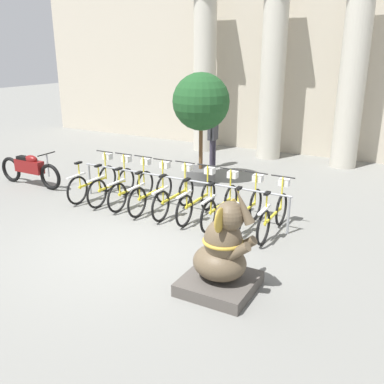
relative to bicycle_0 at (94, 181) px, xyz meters
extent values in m
plane|color=slate|center=(2.30, -1.82, -0.40)|extent=(60.00, 60.00, 0.00)
cube|color=#BCB29E|center=(2.30, 6.78, 2.60)|extent=(20.00, 0.20, 6.00)
cylinder|color=#BCB7A8|center=(-0.05, 5.78, 2.10)|extent=(0.75, 0.75, 5.00)
cylinder|color=#BCB7A8|center=(2.30, 5.78, 2.10)|extent=(0.75, 0.75, 5.00)
cylinder|color=#BCB7A8|center=(4.65, 5.78, 2.10)|extent=(0.75, 0.75, 5.00)
cylinder|color=gray|center=(-0.25, 0.13, -0.03)|extent=(0.05, 0.05, 0.75)
cylinder|color=gray|center=(4.66, 0.13, -0.03)|extent=(0.05, 0.05, 0.75)
cylinder|color=gray|center=(2.21, 0.13, 0.35)|extent=(5.01, 0.04, 0.04)
torus|color=black|center=(0.00, 0.48, -0.07)|extent=(0.05, 0.66, 0.66)
torus|color=black|center=(0.00, -0.56, -0.07)|extent=(0.05, 0.66, 0.66)
cube|color=yellow|center=(0.00, -0.04, -0.02)|extent=(0.04, 0.94, 0.04)
cube|color=silver|center=(0.00, -0.56, 0.27)|extent=(0.06, 0.55, 0.03)
cylinder|color=yellow|center=(0.00, -0.46, 0.23)|extent=(0.03, 0.03, 0.60)
cube|color=black|center=(0.00, -0.46, 0.55)|extent=(0.08, 0.18, 0.04)
cylinder|color=yellow|center=(0.00, 0.44, 0.27)|extent=(0.03, 0.03, 0.69)
cylinder|color=black|center=(0.00, 0.44, 0.62)|extent=(0.48, 0.03, 0.03)
cube|color=silver|center=(0.00, 0.54, 0.48)|extent=(0.20, 0.16, 0.14)
torus|color=black|center=(0.55, 0.51, -0.07)|extent=(0.05, 0.66, 0.66)
torus|color=black|center=(0.55, -0.54, -0.07)|extent=(0.05, 0.66, 0.66)
cube|color=yellow|center=(0.55, -0.02, -0.02)|extent=(0.04, 0.94, 0.04)
cube|color=silver|center=(0.55, -0.54, 0.27)|extent=(0.06, 0.55, 0.03)
cylinder|color=yellow|center=(0.55, -0.44, 0.23)|extent=(0.03, 0.03, 0.60)
cube|color=black|center=(0.55, -0.44, 0.55)|extent=(0.08, 0.18, 0.04)
cylinder|color=yellow|center=(0.55, 0.47, 0.27)|extent=(0.03, 0.03, 0.69)
cylinder|color=black|center=(0.55, 0.47, 0.62)|extent=(0.48, 0.03, 0.03)
cube|color=silver|center=(0.55, 0.57, 0.48)|extent=(0.20, 0.16, 0.14)
torus|color=black|center=(1.10, 0.52, -0.07)|extent=(0.05, 0.66, 0.66)
torus|color=black|center=(1.10, -0.53, -0.07)|extent=(0.05, 0.66, 0.66)
cube|color=yellow|center=(1.10, 0.00, -0.02)|extent=(0.04, 0.94, 0.04)
cube|color=silver|center=(1.10, -0.53, 0.27)|extent=(0.06, 0.55, 0.03)
cylinder|color=yellow|center=(1.10, -0.43, 0.23)|extent=(0.03, 0.03, 0.60)
cube|color=black|center=(1.10, -0.43, 0.55)|extent=(0.08, 0.18, 0.04)
cylinder|color=yellow|center=(1.10, 0.48, 0.27)|extent=(0.03, 0.03, 0.69)
cylinder|color=black|center=(1.10, 0.48, 0.62)|extent=(0.48, 0.03, 0.03)
cube|color=silver|center=(1.10, 0.58, 0.48)|extent=(0.20, 0.16, 0.14)
torus|color=black|center=(1.65, 0.48, -0.07)|extent=(0.05, 0.66, 0.66)
torus|color=black|center=(1.65, -0.57, -0.07)|extent=(0.05, 0.66, 0.66)
cube|color=yellow|center=(1.65, -0.04, -0.02)|extent=(0.04, 0.94, 0.04)
cube|color=silver|center=(1.65, -0.57, 0.27)|extent=(0.06, 0.55, 0.03)
cylinder|color=yellow|center=(1.65, -0.47, 0.23)|extent=(0.03, 0.03, 0.60)
cube|color=black|center=(1.65, -0.47, 0.55)|extent=(0.08, 0.18, 0.04)
cylinder|color=yellow|center=(1.65, 0.44, 0.27)|extent=(0.03, 0.03, 0.69)
cylinder|color=black|center=(1.65, 0.44, 0.62)|extent=(0.48, 0.03, 0.03)
cube|color=silver|center=(1.65, 0.54, 0.48)|extent=(0.20, 0.16, 0.14)
torus|color=black|center=(2.21, 0.53, -0.07)|extent=(0.05, 0.66, 0.66)
torus|color=black|center=(2.21, -0.52, -0.07)|extent=(0.05, 0.66, 0.66)
cube|color=yellow|center=(2.21, 0.01, -0.02)|extent=(0.04, 0.94, 0.04)
cube|color=silver|center=(2.21, -0.52, 0.27)|extent=(0.06, 0.55, 0.03)
cylinder|color=yellow|center=(2.21, -0.42, 0.23)|extent=(0.03, 0.03, 0.60)
cube|color=black|center=(2.21, -0.42, 0.55)|extent=(0.08, 0.18, 0.04)
cylinder|color=yellow|center=(2.21, 0.49, 0.27)|extent=(0.03, 0.03, 0.69)
cylinder|color=black|center=(2.21, 0.49, 0.62)|extent=(0.48, 0.03, 0.03)
cube|color=silver|center=(2.21, 0.59, 0.48)|extent=(0.20, 0.16, 0.14)
torus|color=black|center=(2.76, 0.53, -0.07)|extent=(0.05, 0.66, 0.66)
torus|color=black|center=(2.76, -0.51, -0.07)|extent=(0.05, 0.66, 0.66)
cube|color=yellow|center=(2.76, 0.01, -0.02)|extent=(0.04, 0.94, 0.04)
cube|color=silver|center=(2.76, -0.51, 0.27)|extent=(0.06, 0.55, 0.03)
cylinder|color=yellow|center=(2.76, -0.41, 0.23)|extent=(0.03, 0.03, 0.60)
cube|color=black|center=(2.76, -0.41, 0.55)|extent=(0.08, 0.18, 0.04)
cylinder|color=yellow|center=(2.76, 0.49, 0.27)|extent=(0.03, 0.03, 0.69)
cylinder|color=black|center=(2.76, 0.49, 0.62)|extent=(0.48, 0.03, 0.03)
cube|color=silver|center=(2.76, 0.59, 0.48)|extent=(0.20, 0.16, 0.14)
torus|color=black|center=(3.31, 0.50, -0.07)|extent=(0.05, 0.66, 0.66)
torus|color=black|center=(3.31, -0.55, -0.07)|extent=(0.05, 0.66, 0.66)
cube|color=yellow|center=(3.31, -0.02, -0.02)|extent=(0.04, 0.94, 0.04)
cube|color=silver|center=(3.31, -0.55, 0.27)|extent=(0.06, 0.55, 0.03)
cylinder|color=yellow|center=(3.31, -0.45, 0.23)|extent=(0.03, 0.03, 0.60)
cube|color=black|center=(3.31, -0.45, 0.55)|extent=(0.08, 0.18, 0.04)
cylinder|color=yellow|center=(3.31, 0.46, 0.27)|extent=(0.03, 0.03, 0.69)
cylinder|color=black|center=(3.31, 0.46, 0.62)|extent=(0.48, 0.03, 0.03)
cube|color=silver|center=(3.31, 0.56, 0.48)|extent=(0.20, 0.16, 0.14)
torus|color=black|center=(3.86, 0.51, -0.07)|extent=(0.05, 0.66, 0.66)
torus|color=black|center=(3.86, -0.54, -0.07)|extent=(0.05, 0.66, 0.66)
cube|color=yellow|center=(3.86, -0.02, -0.02)|extent=(0.04, 0.94, 0.04)
cube|color=silver|center=(3.86, -0.54, 0.27)|extent=(0.06, 0.55, 0.03)
cylinder|color=yellow|center=(3.86, -0.44, 0.23)|extent=(0.03, 0.03, 0.60)
cube|color=black|center=(3.86, -0.44, 0.55)|extent=(0.08, 0.18, 0.04)
cylinder|color=yellow|center=(3.86, 0.47, 0.27)|extent=(0.03, 0.03, 0.69)
cylinder|color=black|center=(3.86, 0.47, 0.62)|extent=(0.48, 0.03, 0.03)
cube|color=silver|center=(3.86, 0.57, 0.48)|extent=(0.20, 0.16, 0.14)
torus|color=black|center=(4.41, 0.49, -0.07)|extent=(0.05, 0.66, 0.66)
torus|color=black|center=(4.41, -0.55, -0.07)|extent=(0.05, 0.66, 0.66)
cube|color=yellow|center=(4.41, -0.03, -0.02)|extent=(0.04, 0.94, 0.04)
cube|color=silver|center=(4.41, -0.55, 0.27)|extent=(0.06, 0.55, 0.03)
cylinder|color=yellow|center=(4.41, -0.45, 0.23)|extent=(0.03, 0.03, 0.60)
cube|color=black|center=(4.41, -0.45, 0.55)|extent=(0.08, 0.18, 0.04)
cylinder|color=yellow|center=(4.41, 0.45, 0.27)|extent=(0.03, 0.03, 0.69)
cylinder|color=black|center=(4.41, 0.45, 0.62)|extent=(0.48, 0.03, 0.03)
cube|color=silver|center=(4.41, 0.55, 0.48)|extent=(0.20, 0.16, 0.14)
cube|color=#4C4742|center=(4.38, -2.31, -0.31)|extent=(1.03, 1.03, 0.19)
ellipsoid|color=brown|center=(4.38, -2.31, 0.04)|extent=(0.79, 0.70, 0.51)
ellipsoid|color=brown|center=(4.42, -2.31, 0.39)|extent=(0.56, 0.51, 0.65)
sphere|color=brown|center=(4.52, -2.31, 0.78)|extent=(0.42, 0.42, 0.42)
ellipsoid|color=#B79333|center=(4.46, -2.10, 0.78)|extent=(0.08, 0.30, 0.35)
ellipsoid|color=#B79333|center=(4.46, -2.52, 0.78)|extent=(0.08, 0.30, 0.35)
cone|color=brown|center=(4.70, -2.31, 0.96)|extent=(0.36, 0.15, 0.53)
cylinder|color=brown|center=(4.68, -2.19, 0.32)|extent=(0.42, 0.14, 0.37)
cylinder|color=brown|center=(4.68, -2.42, 0.32)|extent=(0.42, 0.14, 0.37)
torus|color=#B79333|center=(4.42, -2.31, 0.39)|extent=(0.59, 0.59, 0.05)
torus|color=black|center=(-1.34, -0.09, -0.07)|extent=(0.67, 0.09, 0.67)
torus|color=black|center=(-2.77, -0.09, -0.07)|extent=(0.67, 0.09, 0.67)
cube|color=maroon|center=(-2.05, -0.09, 0.11)|extent=(0.86, 0.22, 0.32)
ellipsoid|color=maroon|center=(-1.95, -0.09, 0.31)|extent=(0.40, 0.20, 0.20)
cube|color=black|center=(-2.23, -0.09, 0.31)|extent=(0.36, 0.18, 0.08)
cylinder|color=#99999E|center=(-1.39, -0.09, 0.21)|extent=(0.04, 0.04, 0.56)
cylinder|color=black|center=(-1.39, -0.09, 0.51)|extent=(0.03, 0.55, 0.03)
cylinder|color=#383342|center=(1.26, 3.88, 0.01)|extent=(0.11, 0.11, 0.83)
cylinder|color=#383342|center=(1.26, 3.71, 0.01)|extent=(0.11, 0.11, 0.83)
cube|color=#333338|center=(1.26, 3.79, 0.74)|extent=(0.20, 0.32, 0.62)
sphere|color=tan|center=(1.26, 3.79, 1.19)|extent=(0.23, 0.23, 0.23)
cylinder|color=#333338|center=(1.26, 3.99, 0.77)|extent=(0.07, 0.07, 0.56)
cylinder|color=#333338|center=(1.26, 3.59, 0.77)|extent=(0.07, 0.07, 0.56)
cylinder|color=#4C4C4C|center=(1.66, 2.27, -0.21)|extent=(0.77, 0.77, 0.38)
cylinder|color=brown|center=(1.66, 2.27, 0.55)|extent=(0.10, 0.10, 1.16)
sphere|color=#1E4C23|center=(1.66, 2.27, 1.71)|extent=(1.44, 1.44, 1.44)
camera|label=1|loc=(6.69, -7.34, 2.96)|focal=40.00mm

